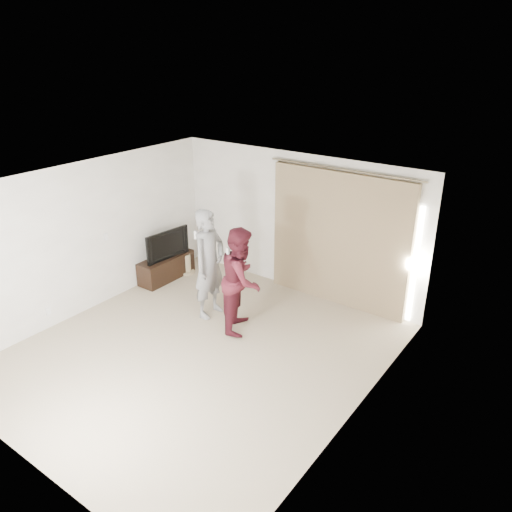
# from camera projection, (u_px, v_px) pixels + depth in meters

# --- Properties ---
(floor) EXTENTS (5.50, 5.50, 0.00)m
(floor) POSITION_uv_depth(u_px,v_px,m) (199.00, 352.00, 7.63)
(floor) COLOR tan
(floor) RESTS_ON ground
(wall_back) EXTENTS (5.00, 0.04, 2.60)m
(wall_back) POSITION_uv_depth(u_px,v_px,m) (296.00, 223.00, 9.16)
(wall_back) COLOR white
(wall_back) RESTS_ON ground
(wall_left) EXTENTS (0.04, 5.50, 2.60)m
(wall_left) POSITION_uv_depth(u_px,v_px,m) (86.00, 238.00, 8.45)
(wall_left) COLOR white
(wall_left) RESTS_ON ground
(ceiling) EXTENTS (5.00, 5.50, 0.01)m
(ceiling) POSITION_uv_depth(u_px,v_px,m) (191.00, 187.00, 6.59)
(ceiling) COLOR silver
(ceiling) RESTS_ON wall_back
(curtain) EXTENTS (2.80, 0.11, 2.46)m
(curtain) POSITION_uv_depth(u_px,v_px,m) (339.00, 240.00, 8.65)
(curtain) COLOR #977C5C
(curtain) RESTS_ON ground
(tv_console) EXTENTS (0.42, 1.20, 0.46)m
(tv_console) POSITION_uv_depth(u_px,v_px,m) (166.00, 268.00, 9.92)
(tv_console) COLOR black
(tv_console) RESTS_ON ground
(tv) EXTENTS (0.23, 1.00, 0.57)m
(tv) POSITION_uv_depth(u_px,v_px,m) (164.00, 243.00, 9.71)
(tv) COLOR black
(tv) RESTS_ON tv_console
(scratching_post) EXTENTS (0.31, 0.31, 0.41)m
(scratching_post) POSITION_uv_depth(u_px,v_px,m) (187.00, 266.00, 10.16)
(scratching_post) COLOR tan
(scratching_post) RESTS_ON ground
(person_man) EXTENTS (0.48, 0.71, 1.90)m
(person_man) POSITION_uv_depth(u_px,v_px,m) (209.00, 264.00, 8.34)
(person_man) COLOR gray
(person_man) RESTS_ON ground
(person_woman) EXTENTS (0.96, 1.05, 1.75)m
(person_woman) POSITION_uv_depth(u_px,v_px,m) (241.00, 279.00, 7.96)
(person_woman) COLOR #4E1621
(person_woman) RESTS_ON ground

